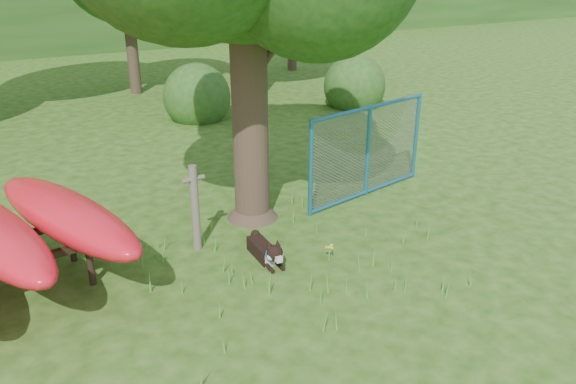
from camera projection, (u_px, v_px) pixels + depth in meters
ground at (323, 298)px, 7.16m from camera, size 80.00×80.00×0.00m
wooden_post at (195, 206)px, 8.13m from camera, size 0.36×0.14×1.32m
husky_dog at (267, 251)px, 7.99m from camera, size 0.29×1.00×0.44m
fence_section at (368, 151)px, 10.01m from camera, size 2.83×0.58×2.79m
wildflower_clump at (330, 248)px, 7.98m from camera, size 0.12×0.11×0.25m
shrub_right at (353, 106)px, 16.58m from camera, size 1.80×1.80×1.80m
shrub_mid at (198, 119)px, 15.25m from camera, size 1.80×1.80×1.80m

